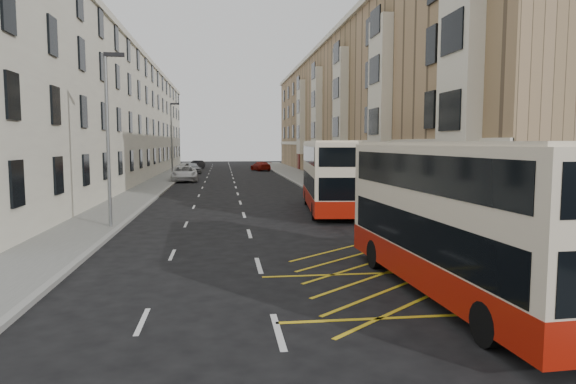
{
  "coord_description": "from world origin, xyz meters",
  "views": [
    {
      "loc": [
        -1.14,
        -12.65,
        4.05
      ],
      "look_at": [
        1.64,
        9.21,
        1.93
      ],
      "focal_mm": 32.0,
      "sensor_mm": 36.0,
      "label": 1
    }
  ],
  "objects": [
    {
      "name": "kerb_right",
      "position": [
        6.0,
        30.0,
        0.07
      ],
      "size": [
        0.25,
        120.0,
        0.15
      ],
      "primitive_type": "cube",
      "color": "gray",
      "rests_on": "ground"
    },
    {
      "name": "pedestrian_mid",
      "position": [
        9.53,
        3.22,
        0.97
      ],
      "size": [
        0.87,
        0.71,
        1.65
      ],
      "primitive_type": "imported",
      "rotation": [
        0.0,
        0.0,
        0.11
      ],
      "color": "black",
      "rests_on": "pavement_right"
    },
    {
      "name": "pavement_left",
      "position": [
        -7.5,
        30.0,
        0.07
      ],
      "size": [
        3.0,
        120.0,
        0.15
      ],
      "primitive_type": "cube",
      "color": "slate",
      "rests_on": "ground"
    },
    {
      "name": "litter_bin",
      "position": [
        6.35,
        -0.53,
        0.59
      ],
      "size": [
        0.52,
        0.52,
        0.85
      ],
      "color": "black",
      "rests_on": "pavement_right"
    },
    {
      "name": "street_lamp_far",
      "position": [
        -6.35,
        42.0,
        4.64
      ],
      "size": [
        0.93,
        0.18,
        8.0
      ],
      "color": "slate",
      "rests_on": "pavement_left"
    },
    {
      "name": "double_decker_front",
      "position": [
        4.91,
        -0.05,
        2.08
      ],
      "size": [
        2.84,
        10.33,
        4.08
      ],
      "rotation": [
        0.0,
        0.0,
        0.05
      ],
      "color": "beige",
      "rests_on": "ground"
    },
    {
      "name": "terrace_left",
      "position": [
        -13.43,
        45.5,
        6.52
      ],
      "size": [
        9.18,
        79.0,
        13.25
      ],
      "color": "silver",
      "rests_on": "ground"
    },
    {
      "name": "pavement_right",
      "position": [
        8.0,
        30.0,
        0.07
      ],
      "size": [
        4.0,
        120.0,
        0.15
      ],
      "primitive_type": "cube",
      "color": "slate",
      "rests_on": "ground"
    },
    {
      "name": "guard_railing",
      "position": [
        6.25,
        5.75,
        0.86
      ],
      "size": [
        0.06,
        6.56,
        1.01
      ],
      "color": "#C60208",
      "rests_on": "pavement_right"
    },
    {
      "name": "double_decker_rear",
      "position": [
        5.0,
        16.85,
        2.12
      ],
      "size": [
        3.44,
        10.61,
        4.16
      ],
      "rotation": [
        0.0,
        0.0,
        -0.1
      ],
      "color": "beige",
      "rests_on": "ground"
    },
    {
      "name": "pedestrian_far",
      "position": [
        7.26,
        4.29,
        0.96
      ],
      "size": [
        1.02,
        0.78,
        1.62
      ],
      "primitive_type": "imported",
      "rotation": [
        0.0,
        0.0,
        2.67
      ],
      "color": "black",
      "rests_on": "pavement_right"
    },
    {
      "name": "car_red",
      "position": [
        4.29,
        61.5,
        0.67
      ],
      "size": [
        3.05,
        4.92,
        1.33
      ],
      "primitive_type": "imported",
      "rotation": [
        0.0,
        0.0,
        3.42
      ],
      "color": "#9E160B",
      "rests_on": "ground"
    },
    {
      "name": "car_dark",
      "position": [
        -5.2,
        68.63,
        0.64
      ],
      "size": [
        2.58,
        4.09,
        1.27
      ],
      "primitive_type": "imported",
      "rotation": [
        0.0,
        0.0,
        -0.35
      ],
      "color": "black",
      "rests_on": "ground"
    },
    {
      "name": "kerb_left",
      "position": [
        -6.0,
        30.0,
        0.07
      ],
      "size": [
        0.25,
        120.0,
        0.15
      ],
      "primitive_type": "cube",
      "color": "gray",
      "rests_on": "ground"
    },
    {
      "name": "white_van",
      "position": [
        -5.2,
        42.16,
        0.81
      ],
      "size": [
        3.06,
        5.97,
        1.61
      ],
      "primitive_type": "imported",
      "rotation": [
        0.0,
        0.0,
        0.07
      ],
      "color": "white",
      "rests_on": "ground"
    },
    {
      "name": "street_lamp_near",
      "position": [
        -6.35,
        12.0,
        4.64
      ],
      "size": [
        0.93,
        0.18,
        8.0
      ],
      "color": "slate",
      "rests_on": "pavement_left"
    },
    {
      "name": "terrace_right",
      "position": [
        14.88,
        45.38,
        7.52
      ],
      "size": [
        10.75,
        79.0,
        15.25
      ],
      "color": "tan",
      "rests_on": "ground"
    },
    {
      "name": "ground",
      "position": [
        0.0,
        0.0,
        0.0
      ],
      "size": [
        200.0,
        200.0,
        0.0
      ],
      "primitive_type": "plane",
      "color": "black",
      "rests_on": "ground"
    },
    {
      "name": "car_silver",
      "position": [
        -5.2,
        56.35,
        0.73
      ],
      "size": [
        2.87,
        4.57,
        1.45
      ],
      "primitive_type": "imported",
      "rotation": [
        0.0,
        0.0,
        0.29
      ],
      "color": "#A9ADB1",
      "rests_on": "ground"
    },
    {
      "name": "road_markings",
      "position": [
        0.0,
        45.0,
        0.01
      ],
      "size": [
        10.0,
        110.0,
        0.01
      ],
      "primitive_type": null,
      "color": "silver",
      "rests_on": "ground"
    }
  ]
}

